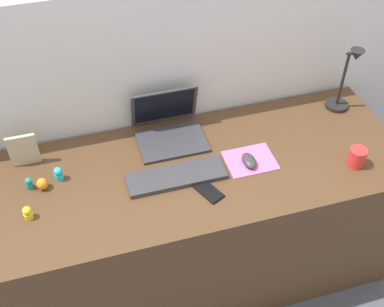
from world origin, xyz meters
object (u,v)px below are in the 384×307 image
(mouse, at_px, (249,161))
(coffee_mug, at_px, (357,157))
(toy_figurine_cyan, at_px, (58,174))
(picture_frame, at_px, (23,150))
(toy_figurine_teal, at_px, (29,183))
(toy_figurine_orange, at_px, (42,184))
(cell_phone, at_px, (209,191))
(laptop, at_px, (169,126))
(desk_lamp, at_px, (346,81))
(toy_figurine_yellow, at_px, (28,213))
(keyboard, at_px, (176,176))

(mouse, height_order, coffee_mug, coffee_mug)
(coffee_mug, height_order, toy_figurine_cyan, coffee_mug)
(picture_frame, height_order, toy_figurine_teal, picture_frame)
(toy_figurine_cyan, bearing_deg, toy_figurine_orange, -153.28)
(mouse, relative_size, cell_phone, 0.75)
(coffee_mug, distance_m, toy_figurine_cyan, 1.24)
(laptop, height_order, toy_figurine_teal, laptop)
(cell_phone, bearing_deg, coffee_mug, -27.26)
(desk_lamp, bearing_deg, toy_figurine_cyan, -175.98)
(laptop, xyz_separation_m, toy_figurine_orange, (-0.57, -0.18, -0.03))
(coffee_mug, bearing_deg, mouse, 163.69)
(picture_frame, height_order, toy_figurine_orange, picture_frame)
(toy_figurine_teal, bearing_deg, picture_frame, 92.15)
(laptop, bearing_deg, mouse, -45.01)
(picture_frame, xyz_separation_m, toy_figurine_teal, (0.01, -0.15, -0.05))
(mouse, xyz_separation_m, cell_phone, (-0.21, -0.10, -0.02))
(mouse, height_order, toy_figurine_orange, toy_figurine_orange)
(mouse, xyz_separation_m, toy_figurine_teal, (-0.90, 0.12, 0.01))
(toy_figurine_orange, height_order, toy_figurine_yellow, toy_figurine_yellow)
(coffee_mug, xyz_separation_m, toy_figurine_yellow, (-1.35, 0.09, -0.01))
(laptop, bearing_deg, coffee_mug, -29.68)
(desk_lamp, relative_size, toy_figurine_cyan, 5.54)
(coffee_mug, relative_size, toy_figurine_yellow, 1.46)
(mouse, distance_m, coffee_mug, 0.45)
(mouse, relative_size, toy_figurine_cyan, 1.54)
(laptop, relative_size, mouse, 3.12)
(cell_phone, height_order, desk_lamp, desk_lamp)
(picture_frame, distance_m, toy_figurine_cyan, 0.19)
(keyboard, height_order, toy_figurine_teal, toy_figurine_teal)
(picture_frame, relative_size, coffee_mug, 1.79)
(cell_phone, distance_m, picture_frame, 0.79)
(toy_figurine_orange, relative_size, toy_figurine_yellow, 0.89)
(desk_lamp, bearing_deg, toy_figurine_orange, -174.77)
(cell_phone, xyz_separation_m, toy_figurine_teal, (-0.69, 0.22, 0.02))
(cell_phone, height_order, toy_figurine_teal, toy_figurine_teal)
(coffee_mug, bearing_deg, toy_figurine_orange, 169.81)
(keyboard, relative_size, toy_figurine_teal, 7.54)
(coffee_mug, relative_size, toy_figurine_orange, 1.64)
(laptop, xyz_separation_m, picture_frame, (-0.63, -0.01, 0.02))
(desk_lamp, xyz_separation_m, toy_figurine_teal, (-1.45, -0.11, -0.14))
(mouse, xyz_separation_m, toy_figurine_cyan, (-0.78, 0.14, 0.01))
(toy_figurine_orange, bearing_deg, mouse, -6.96)
(picture_frame, bearing_deg, laptop, 0.65)
(desk_lamp, distance_m, coffee_mug, 0.40)
(toy_figurine_orange, distance_m, toy_figurine_cyan, 0.08)
(toy_figurine_orange, bearing_deg, picture_frame, 108.28)
(cell_phone, bearing_deg, toy_figurine_orange, 137.06)
(picture_frame, bearing_deg, toy_figurine_teal, -87.85)
(keyboard, distance_m, toy_figurine_orange, 0.54)
(cell_phone, bearing_deg, mouse, 0.70)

